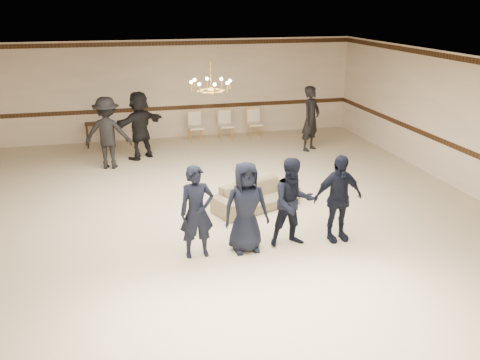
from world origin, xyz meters
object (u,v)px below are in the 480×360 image
object	(u,v)px
banquet_chair_left	(196,127)
adult_right	(311,119)
settee	(256,196)
console_table	(101,134)
banquet_chair_right	(255,124)
boy_c	(293,203)
boy_b	(246,207)
banquet_chair_mid	(226,125)
adult_left	(108,133)
boy_d	(338,198)
adult_mid	(140,125)
chandelier	(211,76)
boy_a	(197,212)

from	to	relation	value
banquet_chair_left	adult_right	bearing A→B (deg)	-35.04
settee	console_table	xyz separation A→B (m)	(-3.37, 6.09, 0.10)
banquet_chair_left	banquet_chair_right	bearing A→B (deg)	-5.89
boy_c	banquet_chair_right	world-z (taller)	boy_c
settee	banquet_chair_left	bearing A→B (deg)	72.51
boy_b	banquet_chair_right	xyz separation A→B (m)	(2.36, 7.75, -0.37)
banquet_chair_left	banquet_chair_mid	world-z (taller)	same
banquet_chair_left	banquet_chair_right	distance (m)	2.00
settee	adult_left	xyz separation A→B (m)	(-3.12, 3.78, 0.70)
boy_d	adult_left	size ratio (longest dim) A/B	0.87
adult_left	banquet_chair_left	size ratio (longest dim) A/B	2.04
boy_c	boy_d	distance (m)	0.90
boy_c	banquet_chair_left	world-z (taller)	boy_c
boy_c	adult_mid	bearing A→B (deg)	109.83
adult_left	adult_right	bearing A→B (deg)	-163.78
adult_right	console_table	size ratio (longest dim) A/B	2.15
settee	banquet_chair_mid	size ratio (longest dim) A/B	2.03
chandelier	boy_a	distance (m)	3.30
chandelier	console_table	world-z (taller)	chandelier
boy_a	banquet_chair_left	distance (m)	7.86
boy_c	banquet_chair_right	distance (m)	7.90
banquet_chair_right	boy_a	bearing A→B (deg)	-111.95
adult_mid	banquet_chair_mid	xyz separation A→B (m)	(2.85, 1.41, -0.50)
adult_right	banquet_chair_mid	xyz separation A→B (m)	(-2.25, 1.81, -0.50)
boy_c	banquet_chair_right	xyz separation A→B (m)	(1.46, 7.75, -0.37)
adult_mid	adult_right	bearing A→B (deg)	142.72
boy_b	boy_c	size ratio (longest dim) A/B	1.00
adult_right	settee	bearing A→B (deg)	-162.56
boy_c	adult_right	bearing A→B (deg)	64.64
banquet_chair_right	console_table	bearing A→B (deg)	178.56
adult_right	banquet_chair_mid	bearing A→B (deg)	103.87
settee	banquet_chair_right	world-z (taller)	banquet_chair_right
boy_c	banquet_chair_left	distance (m)	7.78
adult_mid	adult_right	size ratio (longest dim) A/B	1.00
console_table	adult_right	bearing A→B (deg)	-21.30
chandelier	boy_d	size ratio (longest dim) A/B	0.55
settee	adult_mid	distance (m)	5.04
boy_a	adult_right	size ratio (longest dim) A/B	0.87
boy_c	settee	bearing A→B (deg)	94.45
settee	adult_mid	world-z (taller)	adult_mid
settee	banquet_chair_right	bearing A→B (deg)	53.45
boy_d	chandelier	bearing A→B (deg)	123.51
chandelier	boy_c	bearing A→B (deg)	-67.67
boy_a	settee	size ratio (longest dim) A/B	0.87
console_table	banquet_chair_left	bearing A→B (deg)	-7.26
adult_mid	adult_right	xyz separation A→B (m)	(5.10, -0.40, 0.00)
adult_mid	adult_right	distance (m)	5.12
boy_d	adult_right	distance (m)	6.21
boy_a	adult_left	size ratio (longest dim) A/B	0.87
chandelier	adult_left	distance (m)	4.31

